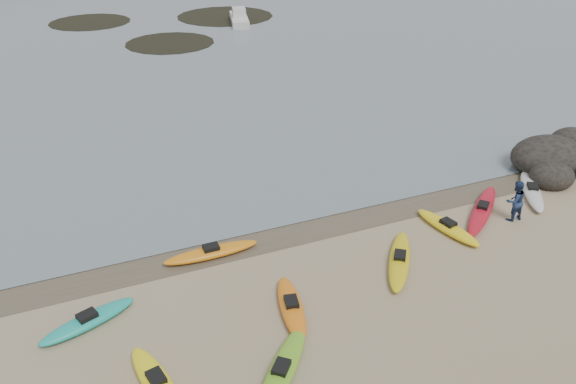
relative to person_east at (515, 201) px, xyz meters
name	(u,v)px	position (x,y,z in m)	size (l,w,h in m)	color
ground	(288,226)	(-8.32, 2.97, -0.84)	(600.00, 600.00, 0.00)	tan
wet_sand	(291,230)	(-8.32, 2.67, -0.83)	(60.00, 60.00, 0.00)	brown
kayaks	(325,280)	(-8.60, -0.83, -0.67)	(22.71, 8.61, 0.34)	silver
person_east	(515,201)	(0.00, 0.00, 0.00)	(0.81, 0.63, 1.67)	navy
rock_cluster	(560,163)	(5.30, 2.73, -0.60)	(5.30, 3.90, 1.80)	black
kelp_mats	(173,24)	(-4.71, 39.03, -0.81)	(20.93, 17.95, 0.04)	black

